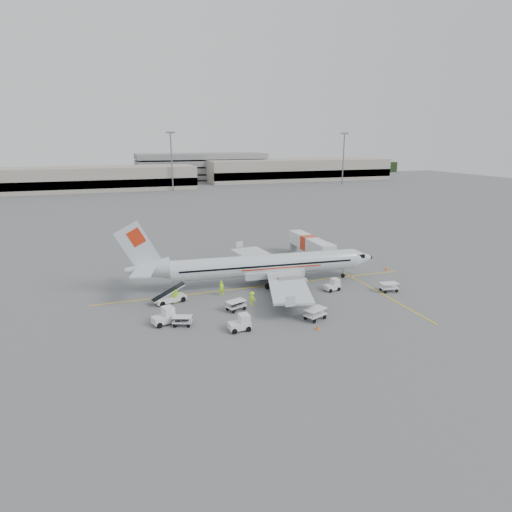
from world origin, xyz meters
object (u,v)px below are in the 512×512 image
object	(u,v)px
aircraft	(266,251)
belt_loader	(170,292)
jet_bridge	(308,248)
tug_fore	(332,285)
tug_aft	(164,316)
tug_mid	(239,323)

from	to	relation	value
aircraft	belt_loader	bearing A→B (deg)	-164.03
jet_bridge	belt_loader	distance (m)	27.56
tug_fore	tug_aft	world-z (taller)	tug_aft
jet_bridge	belt_loader	xyz separation A→B (m)	(-24.58, -12.43, -0.62)
aircraft	tug_aft	world-z (taller)	aircraft
aircraft	tug_mid	world-z (taller)	aircraft
jet_bridge	tug_aft	bearing A→B (deg)	-144.49
belt_loader	tug_aft	size ratio (longest dim) A/B	2.09
belt_loader	tug_aft	world-z (taller)	belt_loader
aircraft	jet_bridge	bearing A→B (deg)	45.85
tug_fore	tug_aft	bearing A→B (deg)	179.28
jet_bridge	tug_mid	distance (m)	29.62
belt_loader	tug_fore	bearing A→B (deg)	-23.60
aircraft	belt_loader	xyz separation A→B (m)	(-13.53, -2.73, -3.37)
aircraft	tug_fore	bearing A→B (deg)	-30.90
jet_bridge	tug_mid	world-z (taller)	jet_bridge
tug_aft	belt_loader	bearing A→B (deg)	57.46
belt_loader	tug_mid	world-z (taller)	belt_loader
aircraft	tug_aft	xyz separation A→B (m)	(-15.08, -8.97, -3.80)
jet_bridge	tug_aft	distance (m)	32.14
jet_bridge	tug_aft	size ratio (longest dim) A/B	6.25
tug_mid	tug_aft	bearing A→B (deg)	147.13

